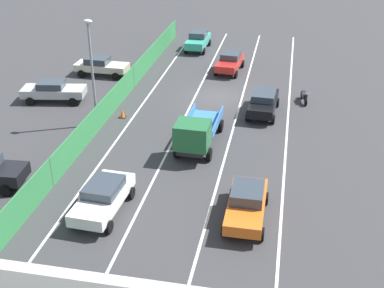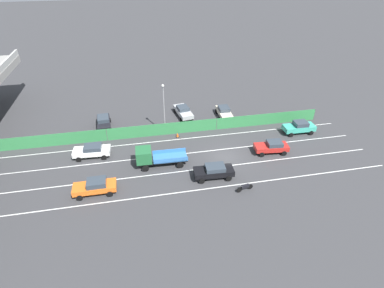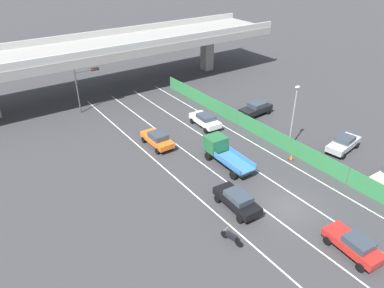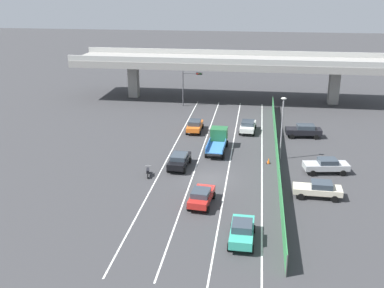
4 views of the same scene
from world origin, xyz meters
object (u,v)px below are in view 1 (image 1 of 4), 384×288
parked_sedan_cream (101,66)px  street_lamp (92,64)px  car_sedan_red (230,61)px  motorcycle (304,96)px  traffic_cone (122,114)px  flatbed_truck_blue (196,133)px  parked_wagon_silver (53,90)px  car_taxi_teal (198,40)px  car_sedan_white (103,196)px  car_sedan_black (263,102)px  car_taxi_orange (247,203)px

parked_sedan_cream → street_lamp: 10.63m
car_sedan_red → motorcycle: (-6.34, 5.82, -0.42)m
street_lamp → traffic_cone: street_lamp is taller
flatbed_truck_blue → parked_wagon_silver: bearing=-25.6°
car_taxi_teal → motorcycle: (-10.23, 11.59, -0.48)m
street_lamp → parked_wagon_silver: bearing=-36.0°
car_sedan_red → car_sedan_white: bearing=81.0°
parked_wagon_silver → car_sedan_white: bearing=123.6°
parked_wagon_silver → flatbed_truck_blue: bearing=154.4°
car_sedan_white → car_taxi_teal: (0.35, -27.99, 0.05)m
parked_sedan_cream → street_lamp: street_lamp is taller
car_sedan_black → flatbed_truck_blue: bearing=60.8°
car_sedan_black → parked_sedan_cream: (14.11, -5.35, -0.03)m
car_sedan_black → flatbed_truck_blue: size_ratio=0.75×
car_sedan_black → street_lamp: bearing=20.8°
car_sedan_black → motorcycle: bearing=-137.1°
car_sedan_white → traffic_cone: 11.43m
motorcycle → street_lamp: (13.81, 6.83, 3.93)m
car_taxi_teal → parked_sedan_cream: size_ratio=0.98×
car_sedan_white → car_sedan_black: bearing=-117.0°
motorcycle → street_lamp: street_lamp is taller
flatbed_truck_blue → parked_sedan_cream: flatbed_truck_blue is taller
car_sedan_black → car_taxi_orange: car_taxi_orange is taller
car_sedan_white → motorcycle: 19.14m
car_taxi_teal → motorcycle: 15.47m
car_sedan_red → car_taxi_teal: bearing=-56.1°
car_sedan_black → car_taxi_teal: (7.36, -14.26, 0.04)m
car_sedan_black → street_lamp: (10.94, 4.16, 3.48)m
car_sedan_red → parked_wagon_silver: 15.26m
car_sedan_white → car_sedan_red: 22.49m
flatbed_truck_blue → traffic_cone: 7.22m
street_lamp → car_sedan_black: bearing=-159.2°
flatbed_truck_blue → traffic_cone: (6.01, -3.88, -0.93)m
car_sedan_white → parked_sedan_cream: size_ratio=1.01×
motorcycle → car_sedan_black: bearing=42.9°
flatbed_truck_blue → traffic_cone: size_ratio=9.46×
motorcycle → car_taxi_teal: bearing=-48.6°
car_sedan_white → traffic_cone: (2.64, -11.10, -0.60)m
car_taxi_orange → car_sedan_black: bearing=-89.6°
car_sedan_white → car_taxi_orange: size_ratio=1.02×
parked_sedan_cream → street_lamp: (-3.17, 9.51, 3.52)m
car_sedan_black → street_lamp: size_ratio=0.63×
parked_wagon_silver → traffic_cone: size_ratio=7.65×
car_taxi_orange → traffic_cone: bearing=-46.6°
car_sedan_red → traffic_cone: 12.72m
car_sedan_white → parked_sedan_cream: bearing=-69.6°
car_sedan_red → street_lamp: 15.10m
parked_wagon_silver → car_taxi_orange: bearing=142.3°
car_taxi_teal → car_sedan_red: bearing=123.9°
car_sedan_black → car_sedan_red: (3.48, -8.48, -0.02)m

